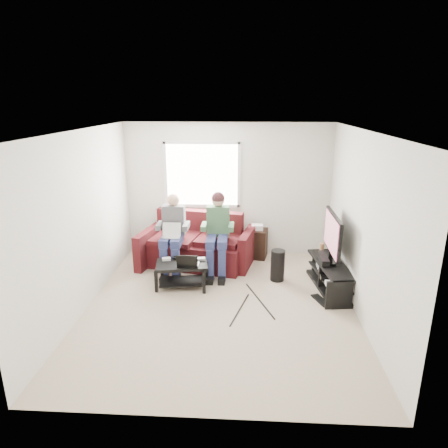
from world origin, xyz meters
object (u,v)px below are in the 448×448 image
Objects in this scene: subwoofer at (278,265)px; sofa at (198,246)px; tv_stand at (330,278)px; end_table at (257,243)px; tv at (332,235)px; coffee_table at (182,269)px.

sofa is at bearing 155.66° from subwoofer.
tv_stand is (2.30, -0.96, -0.14)m from sofa.
sofa is 1.18m from end_table.
subwoofer is at bearing -24.34° from sofa.
tv reaches higher than end_table.
tv reaches higher than tv_stand.
tv_stand is 1.79m from end_table.
sofa is 3.30× the size of end_table.
end_table reaches higher than coffee_table.
coffee_table is 1.64m from subwoofer.
tv_stand is at bearing -88.53° from tv.
subwoofer is at bearing -72.10° from end_table.
tv reaches higher than coffee_table.
end_table is at bearing 133.56° from tv.
tv is 1.81m from end_table.
sofa is 1.58× the size of tv_stand.
tv is at bearing -46.44° from end_table.
subwoofer reaches higher than tv_stand.
coffee_table is at bearing -176.57° from tv.
sofa reaches higher than tv_stand.
subwoofer reaches higher than coffee_table.
sofa is 1.60m from subwoofer.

